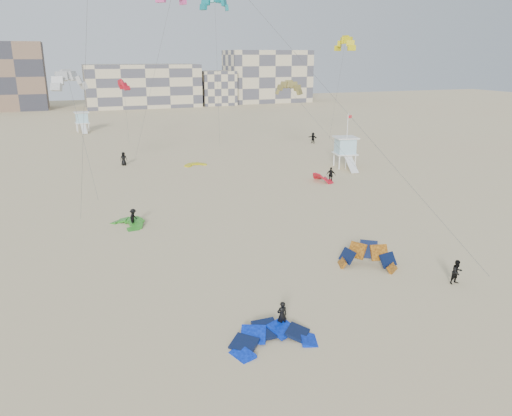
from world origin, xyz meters
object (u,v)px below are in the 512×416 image
object	(u,v)px
kite_ground_blue	(273,343)
kitesurfer_main	(282,315)
kite_ground_orange	(367,267)
lifeguard_tower_near	(345,152)

from	to	relation	value
kite_ground_blue	kitesurfer_main	size ratio (longest dim) A/B	2.80
kite_ground_blue	kite_ground_orange	xyz separation A→B (m)	(10.05, 6.86, 0.00)
kitesurfer_main	lifeguard_tower_near	world-z (taller)	lifeguard_tower_near
kitesurfer_main	lifeguard_tower_near	xyz separation A→B (m)	(24.25, 35.43, 1.22)
kite_ground_orange	lifeguard_tower_near	world-z (taller)	lifeguard_tower_near
kite_ground_blue	kitesurfer_main	world-z (taller)	kitesurfer_main
kite_ground_orange	lifeguard_tower_near	distance (m)	33.50
lifeguard_tower_near	kite_ground_blue	bearing A→B (deg)	-114.61
lifeguard_tower_near	kite_ground_orange	bearing A→B (deg)	-107.08
kitesurfer_main	lifeguard_tower_near	distance (m)	42.95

